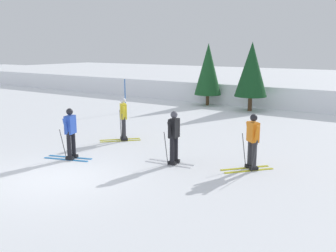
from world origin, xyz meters
TOP-DOWN VIEW (x-y plane):
  - ground_plane at (0.00, 0.00)m, footprint 120.00×120.00m
  - far_snow_ridge at (0.00, 19.97)m, footprint 80.00×9.33m
  - skier_black at (2.07, 3.00)m, footprint 1.63×1.00m
  - skier_blue at (-1.06, 1.57)m, footprint 1.64×0.96m
  - skier_orange at (4.32, 3.87)m, footprint 1.32×1.46m
  - skier_yellow at (-1.31, 4.53)m, footprint 1.37×1.41m
  - trail_marker_pole at (-5.55, 9.65)m, footprint 0.06×0.06m
  - conifer_far_right at (0.14, 14.14)m, footprint 1.87×1.87m
  - conifer_far_centre at (-2.96, 14.70)m, footprint 1.70×1.70m

SIDE VIEW (x-z plane):
  - ground_plane at x=0.00m, z-range 0.00..0.00m
  - far_snow_ridge at x=0.00m, z-range 0.00..1.32m
  - skier_orange at x=4.32m, z-range 0.06..1.77m
  - skier_blue at x=-1.06m, z-range 0.06..1.77m
  - skier_yellow at x=-1.31m, z-range 0.06..1.77m
  - skier_black at x=2.07m, z-range 0.06..1.77m
  - trail_marker_pole at x=-5.55m, z-range 0.00..1.89m
  - conifer_far_centre at x=-2.96m, z-range 0.34..4.24m
  - conifer_far_right at x=0.14m, z-range 0.42..4.38m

